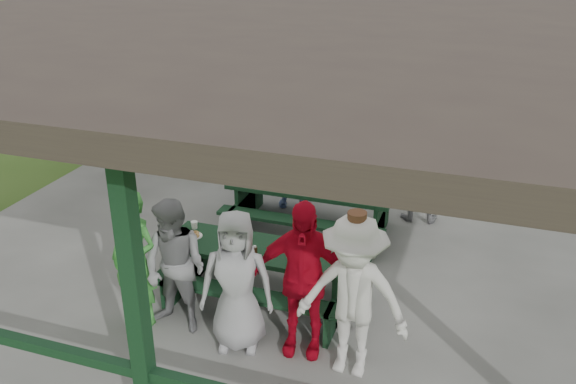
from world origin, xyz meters
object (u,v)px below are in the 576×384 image
at_px(spectator_grey, 418,174).
at_px(pickup_truck, 523,78).
at_px(contestant_green, 135,260).
at_px(contestant_grey_left, 175,268).
at_px(contestant_grey_mid, 237,281).
at_px(contestant_white_fedora, 353,297).
at_px(contestant_red, 302,279).
at_px(spectator_blue, 255,137).
at_px(spectator_lblue, 294,166).
at_px(farm_trailer, 355,85).
at_px(picnic_table_near, 262,267).
at_px(picnic_table_far, 310,203).

bearing_deg(spectator_grey, pickup_truck, -108.49).
height_order(contestant_green, contestant_grey_left, contestant_green).
relative_size(contestant_grey_left, spectator_grey, 1.05).
height_order(contestant_grey_mid, contestant_white_fedora, contestant_white_fedora).
height_order(contestant_red, spectator_blue, spectator_blue).
distance_m(contestant_white_fedora, spectator_lblue, 4.17).
height_order(contestant_white_fedora, farm_trailer, contestant_white_fedora).
xyz_separation_m(contestant_grey_left, contestant_white_fedora, (2.09, -0.08, 0.10)).
bearing_deg(contestant_grey_mid, spectator_grey, 55.17).
xyz_separation_m(contestant_green, contestant_white_fedora, (2.59, -0.04, 0.07)).
distance_m(spectator_grey, farm_trailer, 6.54).
relative_size(picnic_table_near, picnic_table_far, 0.96).
bearing_deg(spectator_grey, contestant_green, 48.14).
relative_size(contestant_red, spectator_lblue, 1.25).
relative_size(contestant_white_fedora, farm_trailer, 0.48).
relative_size(contestant_grey_left, spectator_blue, 0.86).
distance_m(picnic_table_near, spectator_lblue, 2.84).
xyz_separation_m(contestant_grey_left, pickup_truck, (3.87, 11.88, -0.19)).
bearing_deg(farm_trailer, spectator_grey, -50.05).
distance_m(contestant_red, contestant_white_fedora, 0.62).
bearing_deg(contestant_white_fedora, pickup_truck, 83.12).
bearing_deg(contestant_red, contestant_green, 177.04).
height_order(contestant_red, spectator_grey, contestant_red).
height_order(contestant_grey_mid, spectator_lblue, contestant_grey_mid).
height_order(picnic_table_near, contestant_grey_mid, contestant_grey_mid).
relative_size(contestant_white_fedora, spectator_lblue, 1.29).
bearing_deg(contestant_white_fedora, picnic_table_near, 147.23).
xyz_separation_m(contestant_green, contestant_grey_left, (0.51, 0.03, -0.02)).
distance_m(contestant_green, contestant_red, 2.00).
distance_m(spectator_grey, pickup_truck, 8.21).
xyz_separation_m(contestant_grey_left, spectator_lblue, (0.22, 3.65, -0.09)).
distance_m(contestant_red, spectator_grey, 3.82).
height_order(contestant_grey_mid, farm_trailer, contestant_grey_mid).
relative_size(picnic_table_near, contestant_green, 1.43).
relative_size(spectator_blue, spectator_grey, 1.22).
distance_m(picnic_table_far, contestant_green, 3.17).
bearing_deg(farm_trailer, pickup_truck, 44.11).
relative_size(contestant_green, contestant_grey_left, 1.03).
height_order(contestant_grey_mid, contestant_red, contestant_red).
xyz_separation_m(spectator_grey, farm_trailer, (-2.41, 6.07, -0.21)).
height_order(spectator_blue, pickup_truck, spectator_blue).
bearing_deg(contestant_white_fedora, contestant_grey_mid, -179.16).
distance_m(contestant_grey_mid, pickup_truck, 12.33).
relative_size(contestant_green, contestant_white_fedora, 0.90).
bearing_deg(spectator_lblue, spectator_blue, -39.16).
bearing_deg(picnic_table_near, contestant_grey_left, -129.73).
distance_m(contestant_green, spectator_grey, 4.73).
height_order(picnic_table_near, contestant_green, contestant_green).
height_order(picnic_table_near, pickup_truck, pickup_truck).
relative_size(contestant_grey_mid, pickup_truck, 0.32).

